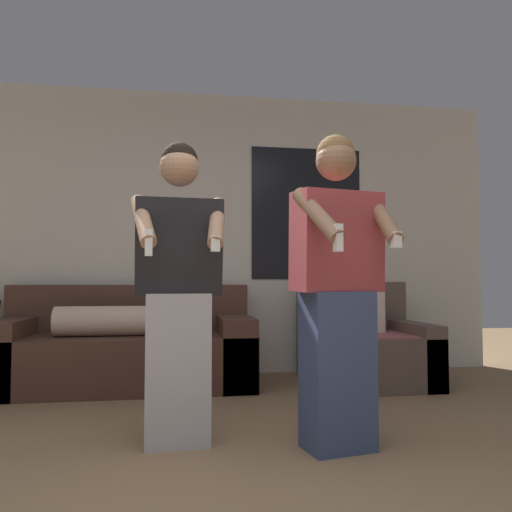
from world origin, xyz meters
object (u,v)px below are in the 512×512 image
Objects in this scene: armchair at (364,349)px; person_right at (337,289)px; couch at (127,349)px; person_left at (178,292)px.

person_right reaches higher than armchair.
person_left is (0.42, -1.57, 0.51)m from couch.
armchair is 1.86m from person_right.
person_left is 0.99× the size of person_right.
couch is 2.09× the size of armchair.
armchair is 0.61× the size of person_left.
couch is 1.25× the size of person_right.
couch is 2.02m from armchair.
person_left is at bearing -138.51° from armchair.
person_right is (-0.76, -1.61, 0.54)m from armchair.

